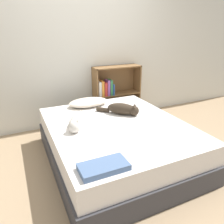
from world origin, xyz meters
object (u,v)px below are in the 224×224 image
Objects in this scene: pillow at (88,102)px; cat_dark at (123,109)px; bookshelf at (114,92)px; bed at (117,142)px; cat_light at (76,122)px.

cat_dark is at bearing -58.83° from pillow.
bed is at bearing -113.64° from bookshelf.
bookshelf is (0.63, 0.45, -0.04)m from pillow.
cat_light reaches higher than bed.
bookshelf reaches higher than cat_dark.
cat_light reaches higher than cat_dark.
bed is 0.81m from pillow.
cat_dark is 1.02m from bookshelf.
bed is 0.45m from cat_dark.
cat_light is at bearing -119.97° from pillow.
bookshelf is (0.53, 1.20, 0.26)m from bed.
cat_dark reaches higher than bed.
bookshelf is at bearing 66.36° from bed.
pillow reaches higher than bed.
bookshelf is at bearing 115.34° from cat_dark.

